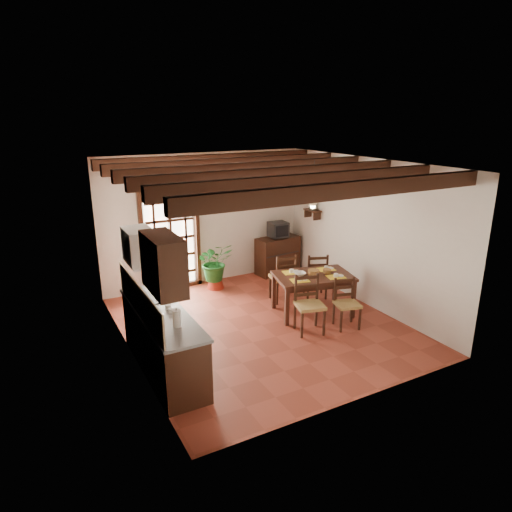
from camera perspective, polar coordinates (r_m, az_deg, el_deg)
ground_plane at (r=8.12m, az=0.73°, el=-8.62°), size 5.00×5.00×0.00m
room_shell at (r=7.50m, az=0.78°, el=3.94°), size 4.52×5.02×2.81m
ceiling_beams at (r=7.34m, az=0.81°, el=10.58°), size 4.50×4.34×0.20m
french_door at (r=9.54m, az=-10.67°, el=2.64°), size 1.26×0.11×2.32m
kitchen_counter at (r=6.74m, az=-11.61°, el=-10.29°), size 0.64×2.25×1.38m
upper_cabinet at (r=5.55m, az=-11.51°, el=-0.97°), size 0.35×0.80×0.70m
range_hood at (r=6.75m, az=-14.41°, el=1.11°), size 0.38×0.60×0.54m
counter_items at (r=6.61m, az=-12.10°, el=-6.22°), size 0.50×1.43×0.25m
dining_table at (r=8.41m, az=7.16°, el=-2.96°), size 1.55×1.18×0.75m
chair_near_left at (r=7.82m, az=6.65°, el=-7.32°), size 0.55×0.53×0.98m
chair_near_right at (r=8.10m, az=11.23°, el=-6.92°), size 0.48×0.47×0.86m
chair_far_left at (r=9.04m, az=3.37°, el=-3.73°), size 0.51×0.49×0.98m
chair_far_right at (r=9.27m, az=7.41°, el=-3.38°), size 0.55×0.54×0.93m
table_setting at (r=8.37m, az=7.19°, el=-2.18°), size 1.01×0.67×0.09m
table_bowl at (r=8.33m, az=5.49°, el=-2.21°), size 0.25×0.25×0.05m
sideboard at (r=10.53m, az=2.73°, el=0.09°), size 1.05×0.56×0.85m
crt_tv at (r=10.35m, az=2.80°, el=3.34°), size 0.41×0.38×0.34m
fuse_box at (r=10.35m, az=1.37°, el=7.35°), size 0.25×0.03×0.32m
plant_pot at (r=9.74m, az=-5.09°, el=-3.40°), size 0.36×0.36×0.22m
potted_plant at (r=9.59m, az=-5.16°, el=-0.83°), size 2.04×1.80×2.13m
wall_shelf at (r=10.00m, az=7.07°, el=5.47°), size 0.20×0.42×0.20m
shelf_vase at (r=9.98m, az=7.10°, el=6.25°), size 0.15×0.15×0.15m
shelf_flowers at (r=9.94m, az=7.15°, el=7.43°), size 0.14×0.14×0.36m
framed_picture at (r=9.96m, az=7.58°, el=8.55°), size 0.03×0.32×0.32m
pendant_lamp at (r=8.11m, az=7.13°, el=6.74°), size 0.36×0.36×0.84m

